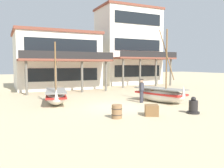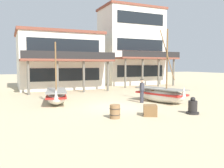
{
  "view_description": "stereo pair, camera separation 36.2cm",
  "coord_description": "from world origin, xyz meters",
  "px_view_note": "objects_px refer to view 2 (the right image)",
  "views": [
    {
      "loc": [
        -6.76,
        -13.19,
        2.69
      ],
      "look_at": [
        0.0,
        1.0,
        1.4
      ],
      "focal_mm": 37.29,
      "sensor_mm": 36.0,
      "label": 1
    },
    {
      "loc": [
        -6.43,
        -13.34,
        2.69
      ],
      "look_at": [
        0.0,
        1.0,
        1.4
      ],
      "focal_mm": 37.29,
      "sensor_mm": 36.0,
      "label": 2
    }
  ],
  "objects_px": {
    "cargo_crate": "(150,110)",
    "wooden_barrel": "(115,112)",
    "fishing_boat_near_left": "(161,94)",
    "capstan_winch": "(193,107)",
    "harbor_building_main": "(59,60)",
    "harbor_building_annex": "(131,47)",
    "fishing_boat_centre_large": "(56,96)",
    "fisherman_by_hull": "(142,91)"
  },
  "relations": [
    {
      "from": "cargo_crate",
      "to": "wooden_barrel",
      "type": "bearing_deg",
      "value": 173.73
    },
    {
      "from": "fishing_boat_near_left",
      "to": "capstan_winch",
      "type": "height_order",
      "value": "fishing_boat_near_left"
    },
    {
      "from": "cargo_crate",
      "to": "harbor_building_main",
      "type": "bearing_deg",
      "value": 94.21
    },
    {
      "from": "harbor_building_main",
      "to": "harbor_building_annex",
      "type": "relative_size",
      "value": 0.93
    },
    {
      "from": "fishing_boat_centre_large",
      "to": "capstan_winch",
      "type": "xyz_separation_m",
      "value": [
        6.18,
        -6.61,
        -0.16
      ]
    },
    {
      "from": "fisherman_by_hull",
      "to": "fishing_boat_near_left",
      "type": "bearing_deg",
      "value": -15.78
    },
    {
      "from": "fisherman_by_hull",
      "to": "harbor_building_main",
      "type": "bearing_deg",
      "value": 102.89
    },
    {
      "from": "fishing_boat_centre_large",
      "to": "fisherman_by_hull",
      "type": "height_order",
      "value": "fishing_boat_centre_large"
    },
    {
      "from": "capstan_winch",
      "to": "harbor_building_annex",
      "type": "bearing_deg",
      "value": 70.62
    },
    {
      "from": "fishing_boat_centre_large",
      "to": "wooden_barrel",
      "type": "height_order",
      "value": "fishing_boat_centre_large"
    },
    {
      "from": "fishing_boat_near_left",
      "to": "fishing_boat_centre_large",
      "type": "height_order",
      "value": "fishing_boat_near_left"
    },
    {
      "from": "capstan_winch",
      "to": "harbor_building_annex",
      "type": "distance_m",
      "value": 21.36
    },
    {
      "from": "fishing_boat_centre_large",
      "to": "wooden_barrel",
      "type": "distance_m",
      "value": 6.12
    },
    {
      "from": "fishing_boat_centre_large",
      "to": "harbor_building_annex",
      "type": "bearing_deg",
      "value": 44.82
    },
    {
      "from": "fishing_boat_near_left",
      "to": "fishing_boat_centre_large",
      "type": "bearing_deg",
      "value": 159.5
    },
    {
      "from": "fisherman_by_hull",
      "to": "capstan_winch",
      "type": "relative_size",
      "value": 1.78
    },
    {
      "from": "fishing_boat_centre_large",
      "to": "capstan_winch",
      "type": "bearing_deg",
      "value": -46.91
    },
    {
      "from": "fishing_boat_near_left",
      "to": "wooden_barrel",
      "type": "xyz_separation_m",
      "value": [
        -5.16,
        -3.24,
        -0.23
      ]
    },
    {
      "from": "fishing_boat_centre_large",
      "to": "harbor_building_main",
      "type": "bearing_deg",
      "value": 77.71
    },
    {
      "from": "fishing_boat_near_left",
      "to": "harbor_building_annex",
      "type": "bearing_deg",
      "value": 68.64
    },
    {
      "from": "fisherman_by_hull",
      "to": "cargo_crate",
      "type": "xyz_separation_m",
      "value": [
        -1.83,
        -3.84,
        -0.55
      ]
    },
    {
      "from": "harbor_building_main",
      "to": "fisherman_by_hull",
      "type": "bearing_deg",
      "value": -77.11
    },
    {
      "from": "cargo_crate",
      "to": "harbor_building_annex",
      "type": "bearing_deg",
      "value": 63.98
    },
    {
      "from": "capstan_winch",
      "to": "harbor_building_annex",
      "type": "relative_size",
      "value": 0.09
    },
    {
      "from": "capstan_winch",
      "to": "cargo_crate",
      "type": "height_order",
      "value": "capstan_winch"
    },
    {
      "from": "fisherman_by_hull",
      "to": "harbor_building_main",
      "type": "height_order",
      "value": "harbor_building_main"
    },
    {
      "from": "fishing_boat_near_left",
      "to": "harbor_building_main",
      "type": "bearing_deg",
      "value": 107.75
    },
    {
      "from": "harbor_building_main",
      "to": "fishing_boat_centre_large",
      "type": "bearing_deg",
      "value": -102.29
    },
    {
      "from": "harbor_building_main",
      "to": "cargo_crate",
      "type": "bearing_deg",
      "value": -85.79
    },
    {
      "from": "harbor_building_main",
      "to": "fishing_boat_near_left",
      "type": "bearing_deg",
      "value": -72.25
    },
    {
      "from": "wooden_barrel",
      "to": "fishing_boat_centre_large",
      "type": "bearing_deg",
      "value": 107.26
    },
    {
      "from": "fishing_boat_near_left",
      "to": "capstan_winch",
      "type": "relative_size",
      "value": 5.49
    },
    {
      "from": "capstan_winch",
      "to": "cargo_crate",
      "type": "distance_m",
      "value": 2.47
    },
    {
      "from": "fishing_boat_near_left",
      "to": "harbor_building_annex",
      "type": "height_order",
      "value": "harbor_building_annex"
    },
    {
      "from": "wooden_barrel",
      "to": "cargo_crate",
      "type": "relative_size",
      "value": 1.01
    },
    {
      "from": "fisherman_by_hull",
      "to": "capstan_winch",
      "type": "xyz_separation_m",
      "value": [
        0.57,
        -4.39,
        -0.47
      ]
    },
    {
      "from": "fishing_boat_near_left",
      "to": "capstan_winch",
      "type": "bearing_deg",
      "value": -101.21
    },
    {
      "from": "wooden_barrel",
      "to": "cargo_crate",
      "type": "height_order",
      "value": "wooden_barrel"
    },
    {
      "from": "fishing_boat_centre_large",
      "to": "harbor_building_main",
      "type": "distance_m",
      "value": 11.99
    },
    {
      "from": "capstan_winch",
      "to": "wooden_barrel",
      "type": "relative_size",
      "value": 1.35
    },
    {
      "from": "fisherman_by_hull",
      "to": "harbor_building_main",
      "type": "xyz_separation_m",
      "value": [
        -3.12,
        13.64,
        2.38
      ]
    },
    {
      "from": "fishing_boat_centre_large",
      "to": "cargo_crate",
      "type": "bearing_deg",
      "value": -58.08
    }
  ]
}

